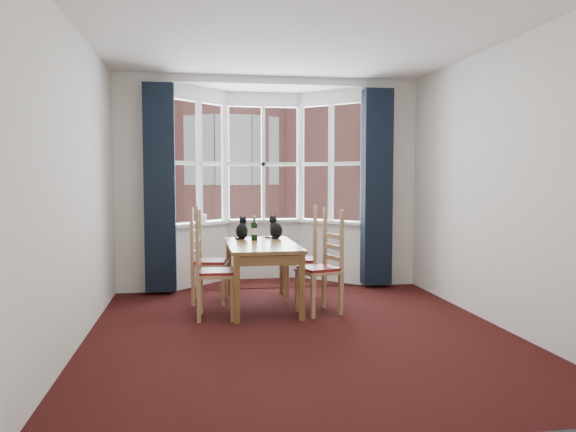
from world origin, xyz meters
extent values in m
plane|color=black|center=(0.00, 0.00, 0.00)|extent=(4.50, 4.50, 0.00)
plane|color=white|center=(0.00, 0.00, 2.80)|extent=(4.50, 4.50, 0.00)
plane|color=silver|center=(-2.00, 0.00, 1.40)|extent=(0.00, 4.50, 4.50)
plane|color=silver|center=(2.00, 0.00, 1.40)|extent=(0.00, 4.50, 4.50)
plane|color=silver|center=(0.00, -2.25, 1.40)|extent=(4.00, 0.00, 4.00)
cube|color=silver|center=(-1.65, 2.25, 1.40)|extent=(0.70, 0.12, 2.80)
cube|color=silver|center=(1.65, 2.25, 1.40)|extent=(0.70, 0.12, 2.80)
cube|color=black|center=(-1.42, 2.07, 1.35)|extent=(0.38, 0.22, 2.60)
cube|color=black|center=(1.42, 2.07, 1.35)|extent=(0.38, 0.22, 2.60)
cube|color=brown|center=(-0.24, 1.16, 0.71)|extent=(0.78, 1.45, 0.04)
cube|color=brown|center=(-0.57, 0.49, 0.35)|extent=(0.06, 0.06, 0.69)
cube|color=brown|center=(-0.58, 1.83, 0.35)|extent=(0.06, 0.06, 0.69)
cube|color=brown|center=(0.10, 0.49, 0.35)|extent=(0.06, 0.06, 0.69)
cube|color=brown|center=(0.10, 1.83, 0.35)|extent=(0.06, 0.06, 0.69)
cube|color=#9F794D|center=(-0.77, 0.73, 0.48)|extent=(0.43, 0.45, 0.06)
cube|color=#621410|center=(-0.77, 0.73, 0.49)|extent=(0.39, 0.41, 0.03)
cube|color=#9F794D|center=(-0.82, 1.47, 0.48)|extent=(0.46, 0.48, 0.06)
cube|color=#621410|center=(-0.82, 1.47, 0.49)|extent=(0.42, 0.43, 0.03)
cube|color=#9F794D|center=(0.34, 0.76, 0.48)|extent=(0.50, 0.52, 0.06)
cube|color=#621410|center=(0.34, 0.76, 0.49)|extent=(0.45, 0.47, 0.03)
cube|color=#9F794D|center=(0.26, 1.45, 0.48)|extent=(0.49, 0.50, 0.06)
cube|color=#621410|center=(0.26, 1.45, 0.49)|extent=(0.44, 0.46, 0.03)
ellipsoid|color=black|center=(-0.42, 1.65, 0.83)|extent=(0.20, 0.23, 0.20)
sphere|color=black|center=(-0.40, 1.71, 0.95)|extent=(0.11, 0.11, 0.09)
cone|color=black|center=(-0.43, 1.72, 1.00)|extent=(0.04, 0.04, 0.04)
cone|color=black|center=(-0.38, 1.71, 1.00)|extent=(0.04, 0.04, 0.04)
ellipsoid|color=black|center=(-0.01, 1.62, 0.83)|extent=(0.22, 0.25, 0.20)
sphere|color=black|center=(-0.03, 1.69, 0.96)|extent=(0.12, 0.12, 0.09)
cone|color=black|center=(-0.06, 1.68, 1.00)|extent=(0.04, 0.04, 0.04)
cone|color=black|center=(-0.01, 1.70, 1.00)|extent=(0.04, 0.04, 0.04)
cylinder|color=black|center=(-0.29, 1.47, 0.84)|extent=(0.07, 0.07, 0.21)
sphere|color=black|center=(-0.29, 1.47, 0.94)|extent=(0.07, 0.07, 0.07)
cylinder|color=black|center=(-0.29, 1.47, 0.98)|extent=(0.03, 0.03, 0.09)
cylinder|color=gold|center=(-0.29, 1.47, 1.02)|extent=(0.03, 0.03, 0.02)
cylinder|color=silver|center=(-0.29, 1.47, 0.84)|extent=(0.07, 0.07, 0.08)
cylinder|color=white|center=(-0.86, 2.60, 0.92)|extent=(0.06, 0.06, 0.11)
plane|color=#333335|center=(0.00, 32.25, -6.00)|extent=(80.00, 80.00, 0.00)
cube|color=#9B5950|center=(0.00, 14.25, 1.00)|extent=(18.00, 6.00, 14.00)
cylinder|color=#9B5950|center=(0.00, 11.25, 1.00)|extent=(3.20, 3.20, 14.00)
camera|label=1|loc=(-0.96, -5.16, 1.49)|focal=35.00mm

